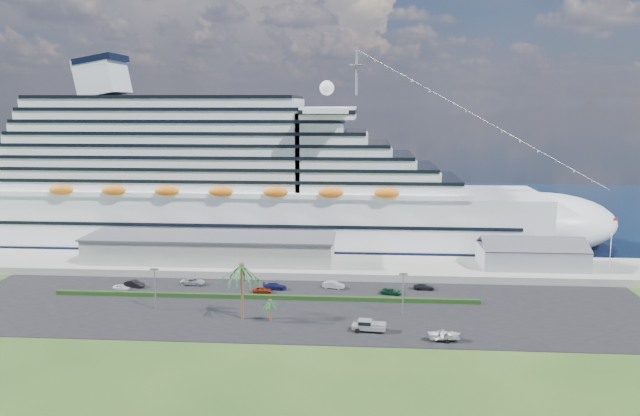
# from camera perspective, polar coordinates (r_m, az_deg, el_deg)

# --- Properties ---
(ground) EXTENTS (420.00, 420.00, 0.00)m
(ground) POSITION_cam_1_polar(r_m,az_deg,el_deg) (114.30, -2.46, -10.91)
(ground) COLOR #214416
(ground) RESTS_ON ground
(asphalt_lot) EXTENTS (140.00, 38.00, 0.12)m
(asphalt_lot) POSITION_cam_1_polar(r_m,az_deg,el_deg) (124.58, -1.87, -9.12)
(asphalt_lot) COLOR black
(asphalt_lot) RESTS_ON ground
(wharf) EXTENTS (240.00, 20.00, 1.80)m
(wharf) POSITION_cam_1_polar(r_m,az_deg,el_deg) (151.99, -0.72, -5.33)
(wharf) COLOR gray
(wharf) RESTS_ON ground
(water) EXTENTS (420.00, 160.00, 0.02)m
(water) POSITION_cam_1_polar(r_m,az_deg,el_deg) (240.03, 1.11, -0.01)
(water) COLOR black
(water) RESTS_ON ground
(cruise_ship) EXTENTS (191.00, 38.00, 54.00)m
(cruise_ship) POSITION_cam_1_polar(r_m,az_deg,el_deg) (175.28, -7.09, 1.87)
(cruise_ship) COLOR silver
(cruise_ship) RESTS_ON ground
(terminal_building) EXTENTS (61.00, 15.00, 6.30)m
(terminal_building) POSITION_cam_1_polar(r_m,az_deg,el_deg) (155.08, -9.98, -3.61)
(terminal_building) COLOR gray
(terminal_building) RESTS_ON wharf
(port_shed) EXTENTS (24.00, 12.31, 7.37)m
(port_shed) POSITION_cam_1_polar(r_m,az_deg,el_deg) (155.68, 18.77, -4.16)
(port_shed) COLOR gray
(port_shed) RESTS_ON wharf
(flagpole) EXTENTS (1.08, 0.16, 12.00)m
(flagpole) POSITION_cam_1_polar(r_m,az_deg,el_deg) (160.38, 25.10, -2.75)
(flagpole) COLOR silver
(flagpole) RESTS_ON wharf
(hedge) EXTENTS (88.00, 1.10, 0.90)m
(hedge) POSITION_cam_1_polar(r_m,az_deg,el_deg) (130.17, -5.17, -8.09)
(hedge) COLOR black
(hedge) RESTS_ON asphalt_lot
(lamp_post_left) EXTENTS (1.60, 0.35, 8.27)m
(lamp_post_left) POSITION_cam_1_polar(r_m,az_deg,el_deg) (126.18, -14.87, -6.69)
(lamp_post_left) COLOR gray
(lamp_post_left) RESTS_ON asphalt_lot
(lamp_post_right) EXTENTS (1.60, 0.35, 8.27)m
(lamp_post_right) POSITION_cam_1_polar(r_m,az_deg,el_deg) (119.70, 7.61, -7.33)
(lamp_post_right) COLOR gray
(lamp_post_right) RESTS_ON asphalt_lot
(palm_tall) EXTENTS (8.82, 8.82, 11.13)m
(palm_tall) POSITION_cam_1_polar(r_m,az_deg,el_deg) (116.76, -7.17, -5.79)
(palm_tall) COLOR #47301E
(palm_tall) RESTS_ON ground
(palm_short) EXTENTS (3.53, 3.53, 4.56)m
(palm_short) POSITION_cam_1_polar(r_m,az_deg,el_deg) (116.00, -4.56, -8.70)
(palm_short) COLOR #47301E
(palm_short) RESTS_ON ground
(parked_car_0) EXTENTS (4.05, 2.40, 1.29)m
(parked_car_0) POSITION_cam_1_polar(r_m,az_deg,el_deg) (141.88, -17.70, -6.94)
(parked_car_0) COLOR silver
(parked_car_0) RESTS_ON asphalt_lot
(parked_car_1) EXTENTS (4.81, 2.96, 1.50)m
(parked_car_1) POSITION_cam_1_polar(r_m,az_deg,el_deg) (143.56, -16.62, -6.65)
(parked_car_1) COLOR black
(parked_car_1) RESTS_ON asphalt_lot
(parked_car_2) EXTENTS (5.50, 2.86, 1.48)m
(parked_car_2) POSITION_cam_1_polar(r_m,az_deg,el_deg) (142.09, -11.53, -6.61)
(parked_car_2) COLOR #999BA1
(parked_car_2) RESTS_ON asphalt_lot
(parked_car_3) EXTENTS (5.08, 2.08, 1.47)m
(parked_car_3) POSITION_cam_1_polar(r_m,az_deg,el_deg) (136.27, -4.17, -7.14)
(parked_car_3) COLOR #161950
(parked_car_3) RESTS_ON asphalt_lot
(parked_car_4) EXTENTS (4.31, 2.14, 1.41)m
(parked_car_4) POSITION_cam_1_polar(r_m,az_deg,el_deg) (133.99, -5.33, -7.46)
(parked_car_4) COLOR maroon
(parked_car_4) RESTS_ON asphalt_lot
(parked_car_5) EXTENTS (5.00, 2.65, 1.57)m
(parked_car_5) POSITION_cam_1_polar(r_m,az_deg,el_deg) (136.70, 1.24, -7.04)
(parked_car_5) COLOR #A4A7AB
(parked_car_5) RESTS_ON asphalt_lot
(parked_car_6) EXTENTS (4.78, 2.87, 1.24)m
(parked_car_6) POSITION_cam_1_polar(r_m,az_deg,el_deg) (133.45, 6.52, -7.59)
(parked_car_6) COLOR #0F3C1F
(parked_car_6) RESTS_ON asphalt_lot
(parked_car_7) EXTENTS (4.62, 2.01, 1.32)m
(parked_car_7) POSITION_cam_1_polar(r_m,az_deg,el_deg) (137.61, 9.47, -7.11)
(parked_car_7) COLOR black
(parked_car_7) RESTS_ON asphalt_lot
(pickup_truck) EXTENTS (6.14, 2.73, 2.10)m
(pickup_truck) POSITION_cam_1_polar(r_m,az_deg,el_deg) (112.21, 4.46, -10.64)
(pickup_truck) COLOR black
(pickup_truck) RESTS_ON asphalt_lot
(boat_trailer) EXTENTS (6.47, 4.43, 1.83)m
(boat_trailer) POSITION_cam_1_polar(r_m,az_deg,el_deg) (109.64, 11.30, -11.26)
(boat_trailer) COLOR gray
(boat_trailer) RESTS_ON asphalt_lot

